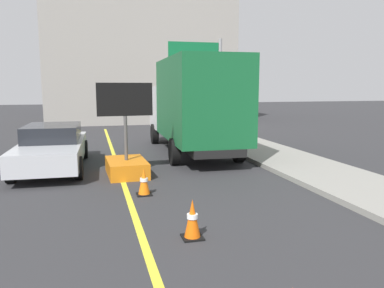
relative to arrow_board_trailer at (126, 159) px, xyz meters
name	(u,v)px	position (x,y,z in m)	size (l,w,h in m)	color
lane_center_stripe	(145,247)	(-0.17, -5.29, -0.48)	(0.14, 36.00, 0.01)	yellow
arrow_board_trailer	(126,159)	(0.00, 0.00, 0.00)	(1.60, 1.84, 2.70)	orange
box_truck	(193,104)	(2.87, 3.06, 1.44)	(2.70, 7.85, 3.59)	black
pickup_car	(53,147)	(-2.18, 1.51, 0.22)	(2.11, 5.10, 1.38)	silver
highway_guide_sign	(205,70)	(4.75, 7.75, 2.94)	(2.79, 0.18, 5.00)	gray
far_building_block	(138,55)	(2.67, 18.82, 4.51)	(13.21, 8.18, 9.98)	gray
traffic_cone_mid_lane	(192,219)	(0.66, -5.10, -0.14)	(0.36, 0.36, 0.69)	black
traffic_cone_far_lane	(144,182)	(0.22, -2.25, -0.16)	(0.36, 0.36, 0.66)	black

